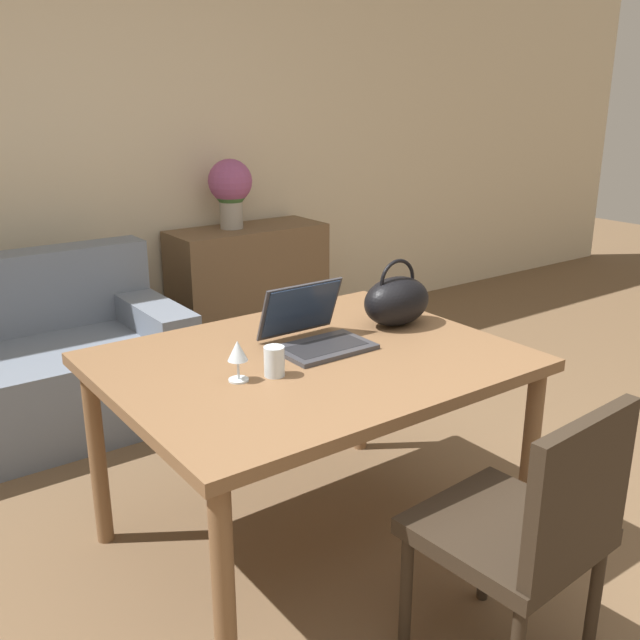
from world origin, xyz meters
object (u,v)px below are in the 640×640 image
Objects in this scene: laptop at (313,329)px; handbag at (397,300)px; wine_glass at (238,353)px; flower_vase at (230,187)px; chair at (529,527)px; drinking_glass at (274,361)px.

handbag is (0.38, -0.01, 0.04)m from laptop.
laptop is 1.14× the size of handbag.
flower_vase reaches higher than wine_glass.
chair is 6.48× the size of wine_glass.
handbag is 1.96m from flower_vase.
drinking_glass is 2.32m from flower_vase.
chair reaches higher than drinking_glass.
handbag is (0.65, 0.16, 0.05)m from drinking_glass.
laptop is 3.33× the size of drinking_glass.
handbag is (0.35, 0.92, 0.34)m from chair.
flower_vase is (0.37, 1.92, 0.19)m from handbag.
laptop is 2.07m from flower_vase.
laptop reaches higher than chair.
chair is 2.98m from flower_vase.
wine_glass is 2.34m from flower_vase.
drinking_glass is (-0.30, 0.77, 0.30)m from chair.
flower_vase is at bearing 68.51° from laptop.
drinking_glass is 0.73× the size of wine_glass.
laptop is 0.76× the size of flower_vase.
chair is 2.01× the size of flower_vase.
chair is 0.98m from laptop.
drinking_glass is at bearing -15.23° from wine_glass.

